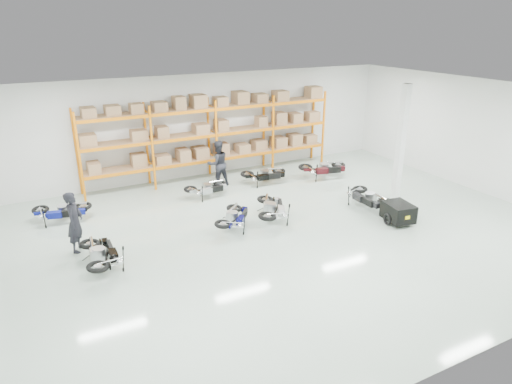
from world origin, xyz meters
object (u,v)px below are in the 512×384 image
moto_blue_centre (235,214)px  person_back (218,164)px  moto_back_d (324,165)px  moto_silver_left (273,205)px  moto_back_c (265,172)px  moto_back_b (207,186)px  moto_back_a (61,208)px  person_left (75,222)px  moto_black_far_left (101,250)px  trailer (398,212)px  moto_touring_right (368,194)px

moto_blue_centre → person_back: (1.18, 4.17, 0.47)m
moto_back_d → moto_silver_left: bearing=139.4°
moto_silver_left → moto_back_d: bearing=-119.0°
moto_back_c → person_back: 2.05m
moto_back_b → moto_back_c: 2.80m
moto_silver_left → moto_back_a: bearing=0.1°
moto_blue_centre → person_left: bearing=32.0°
moto_black_far_left → trailer: moto_black_far_left is taller
moto_silver_left → moto_back_c: moto_silver_left is taller
moto_black_far_left → trailer: bearing=171.5°
moto_back_c → moto_back_d: 2.76m
moto_back_b → moto_back_d: 5.50m
moto_back_c → person_back: size_ratio=0.89×
moto_silver_left → moto_black_far_left: (-5.93, -0.66, -0.02)m
moto_silver_left → moto_back_c: size_ratio=1.06×
moto_blue_centre → moto_back_a: size_ratio=0.97×
moto_silver_left → moto_back_c: (1.57, 3.48, -0.03)m
moto_blue_centre → moto_black_far_left: 4.51m
person_back → moto_back_b: bearing=46.8°
moto_blue_centre → moto_black_far_left: (-4.46, -0.67, 0.04)m
trailer → moto_back_a: 11.70m
trailer → moto_back_a: (-10.31, 5.53, 0.10)m
moto_touring_right → moto_back_a: 11.04m
trailer → moto_back_b: (-4.90, 5.41, 0.05)m
moto_back_a → person_left: (0.21, -2.50, 0.43)m
moto_blue_centre → person_back: person_back is taller
trailer → moto_silver_left: bearing=156.9°
moto_back_a → trailer: bearing=-103.9°
moto_blue_centre → trailer: (5.17, -2.29, -0.08)m
moto_back_d → person_back: bearing=89.8°
moto_silver_left → trailer: bearing=174.8°
trailer → person_left: size_ratio=0.93×
moto_touring_right → moto_back_c: (-2.12, 4.16, -0.01)m
person_left → moto_back_c: bearing=-44.1°
moto_black_far_left → moto_back_d: bearing=-159.5°
moto_touring_right → person_back: 6.30m
moto_back_a → moto_back_b: moto_back_a is taller
moto_back_c → moto_blue_centre: bearing=148.5°
trailer → moto_back_c: size_ratio=1.02×
moto_blue_centre → moto_back_b: bearing=-54.3°
person_back → trailer: bearing=119.7°
moto_black_far_left → moto_touring_right: size_ratio=1.00×
trailer → moto_blue_centre: bearing=164.6°
moto_touring_right → moto_back_d: moto_back_d is taller
moto_back_b → person_left: person_left is taller
moto_touring_right → moto_back_c: 4.67m
moto_blue_centre → moto_back_d: size_ratio=0.88×
moto_blue_centre → trailer: bearing=-163.3°
moto_touring_right → moto_back_d: size_ratio=0.94×
moto_back_c → moto_back_d: bearing=-91.2°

